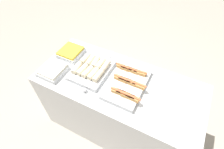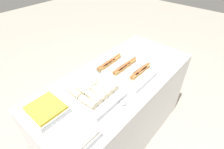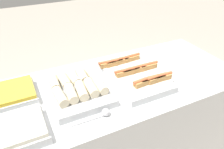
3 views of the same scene
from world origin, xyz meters
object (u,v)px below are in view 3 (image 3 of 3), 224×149
Objects in this scene: tray_side_front at (21,129)px; serving_spoon_far at (74,70)px; tray_hotdogs at (134,74)px; tray_side_back at (15,94)px; tray_wraps at (77,88)px; serving_spoon_near at (103,114)px.

serving_spoon_far is (0.43, 0.47, -0.01)m from tray_side_front.
tray_hotdogs is 0.45m from serving_spoon_far.
tray_hotdogs is 0.82m from tray_side_front.
serving_spoon_far is (0.43, 0.14, -0.01)m from tray_side_back.
tray_side_front is (-0.79, -0.20, -0.00)m from tray_hotdogs.
tray_side_back is at bearing 161.04° from tray_wraps.
tray_side_front and tray_side_back have the same top height.
tray_hotdogs reaches higher than tray_side_back.
tray_hotdogs is 2.43× the size of serving_spoon_near.
serving_spoon_near is 1.05× the size of serving_spoon_far.
tray_side_back is 1.24× the size of serving_spoon_far.
serving_spoon_near is 0.53m from serving_spoon_far.
tray_side_back is at bearing 90.00° from tray_side_front.
tray_side_back is at bearing -162.38° from serving_spoon_far.
serving_spoon_near is at bearing -76.76° from tray_wraps.
tray_side_back is at bearing 137.86° from serving_spoon_near.
serving_spoon_near is at bearing -42.14° from tray_side_back.
tray_side_front is at bearing 171.91° from serving_spoon_near.
tray_wraps is 1.72× the size of tray_side_back.
tray_hotdogs is at bearing -36.00° from serving_spoon_far.
tray_wraps is 0.42m from tray_side_front.
tray_side_back is (-0.79, 0.13, -0.00)m from tray_hotdogs.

